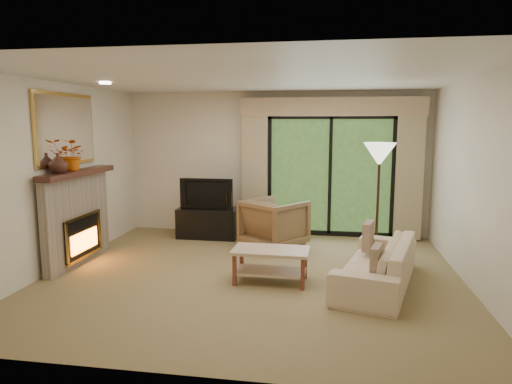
% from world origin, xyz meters
% --- Properties ---
extents(floor, '(5.50, 5.50, 0.00)m').
position_xyz_m(floor, '(0.00, 0.00, 0.00)').
color(floor, olive).
rests_on(floor, ground).
extents(ceiling, '(5.50, 5.50, 0.00)m').
position_xyz_m(ceiling, '(0.00, 0.00, 2.60)').
color(ceiling, silver).
rests_on(ceiling, ground).
extents(wall_back, '(5.00, 0.00, 5.00)m').
position_xyz_m(wall_back, '(0.00, 2.50, 1.30)').
color(wall_back, beige).
rests_on(wall_back, ground).
extents(wall_front, '(5.00, 0.00, 5.00)m').
position_xyz_m(wall_front, '(0.00, -2.50, 1.30)').
color(wall_front, beige).
rests_on(wall_front, ground).
extents(wall_left, '(0.00, 5.00, 5.00)m').
position_xyz_m(wall_left, '(-2.75, 0.00, 1.30)').
color(wall_left, beige).
rests_on(wall_left, ground).
extents(wall_right, '(0.00, 5.00, 5.00)m').
position_xyz_m(wall_right, '(2.75, 0.00, 1.30)').
color(wall_right, beige).
rests_on(wall_right, ground).
extents(fireplace, '(0.24, 1.70, 1.37)m').
position_xyz_m(fireplace, '(-2.63, 0.20, 0.69)').
color(fireplace, gray).
rests_on(fireplace, floor).
extents(mirror, '(0.07, 1.45, 1.02)m').
position_xyz_m(mirror, '(-2.71, 0.20, 1.95)').
color(mirror, gold).
rests_on(mirror, wall_left).
extents(sliding_door, '(2.26, 0.10, 2.16)m').
position_xyz_m(sliding_door, '(1.00, 2.45, 1.10)').
color(sliding_door, black).
rests_on(sliding_door, floor).
extents(curtain_left, '(0.45, 0.18, 2.35)m').
position_xyz_m(curtain_left, '(-0.35, 2.34, 1.20)').
color(curtain_left, tan).
rests_on(curtain_left, floor).
extents(curtain_right, '(0.45, 0.18, 2.35)m').
position_xyz_m(curtain_right, '(2.35, 2.34, 1.20)').
color(curtain_right, tan).
rests_on(curtain_right, floor).
extents(cornice, '(3.20, 0.24, 0.32)m').
position_xyz_m(cornice, '(1.00, 2.36, 2.32)').
color(cornice, tan).
rests_on(cornice, wall_back).
extents(media_console, '(1.07, 0.49, 0.54)m').
position_xyz_m(media_console, '(-1.14, 1.95, 0.27)').
color(media_console, black).
rests_on(media_console, floor).
extents(tv, '(0.95, 0.13, 0.55)m').
position_xyz_m(tv, '(-1.14, 1.95, 0.81)').
color(tv, black).
rests_on(tv, media_console).
extents(armchair, '(1.23, 1.23, 0.81)m').
position_xyz_m(armchair, '(0.11, 1.48, 0.41)').
color(armchair, brown).
rests_on(armchair, floor).
extents(sofa, '(1.25, 2.12, 0.58)m').
position_xyz_m(sofa, '(1.61, -0.08, 0.29)').
color(sofa, '#D0B593').
rests_on(sofa, floor).
extents(pillow_near, '(0.18, 0.36, 0.35)m').
position_xyz_m(pillow_near, '(1.54, -0.65, 0.49)').
color(pillow_near, brown).
rests_on(pillow_near, sofa).
extents(pillow_far, '(0.20, 0.40, 0.39)m').
position_xyz_m(pillow_far, '(1.54, 0.49, 0.50)').
color(pillow_far, brown).
rests_on(pillow_far, sofa).
extents(coffee_table, '(0.98, 0.55, 0.44)m').
position_xyz_m(coffee_table, '(0.27, -0.18, 0.22)').
color(coffee_table, tan).
rests_on(coffee_table, floor).
extents(floor_lamp, '(0.53, 0.53, 1.76)m').
position_xyz_m(floor_lamp, '(1.71, 1.06, 0.88)').
color(floor_lamp, beige).
rests_on(floor_lamp, floor).
extents(vase, '(0.33, 0.33, 0.27)m').
position_xyz_m(vase, '(-2.61, -0.21, 1.51)').
color(vase, '#3D1F16').
rests_on(vase, fireplace).
extents(branches, '(0.46, 0.42, 0.44)m').
position_xyz_m(branches, '(-2.61, 0.15, 1.59)').
color(branches, '#CD560D').
rests_on(branches, fireplace).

